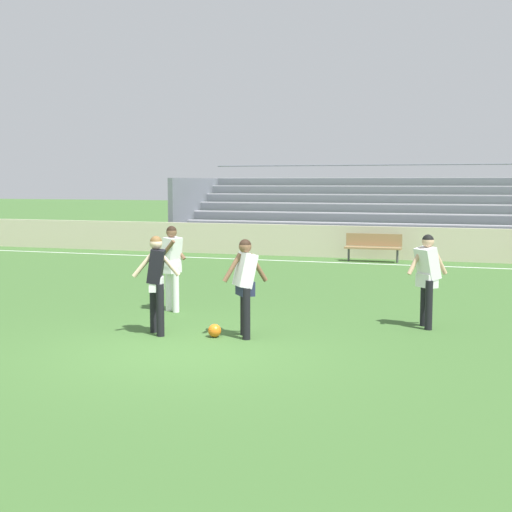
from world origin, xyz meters
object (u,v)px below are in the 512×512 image
at_px(bench_near_wall_gap, 373,245).
at_px(player_white_dropping_back, 245,279).
at_px(player_white_wide_right, 172,261).
at_px(player_white_overlapping, 427,273).
at_px(player_dark_deep_cover, 156,276).
at_px(soccer_ball, 215,331).
at_px(bleacher_stand, 475,213).

bearing_deg(bench_near_wall_gap, player_white_dropping_back, -91.35).
bearing_deg(player_white_wide_right, player_white_overlapping, -0.45).
bearing_deg(bench_near_wall_gap, player_dark_deep_cover, -98.35).
xyz_separation_m(player_white_dropping_back, player_white_wide_right, (-2.14, 1.75, 0.05)).
height_order(player_dark_deep_cover, soccer_ball, player_dark_deep_cover).
relative_size(player_white_wide_right, player_white_overlapping, 1.03).
distance_m(player_white_wide_right, player_white_overlapping, 4.91).
xyz_separation_m(bleacher_stand, player_dark_deep_cover, (-4.76, -16.28, -0.44)).
bearing_deg(player_white_wide_right, bench_near_wall_gap, 76.44).
bearing_deg(player_white_dropping_back, player_white_wide_right, 140.68).
relative_size(bench_near_wall_gap, soccer_ball, 8.18).
bearing_deg(player_white_wide_right, soccer_ball, -49.07).
bearing_deg(player_white_overlapping, bench_near_wall_gap, 103.97).
xyz_separation_m(bench_near_wall_gap, player_dark_deep_cover, (-1.76, -12.01, 0.44)).
bearing_deg(bleacher_stand, player_white_overlapping, -92.00).
distance_m(player_dark_deep_cover, player_white_wide_right, 2.11).
bearing_deg(player_white_wide_right, bleacher_stand, 69.24).
height_order(player_white_dropping_back, soccer_ball, player_white_dropping_back).
xyz_separation_m(bleacher_stand, soccer_ball, (-3.76, -16.18, -1.32)).
relative_size(bleacher_stand, bench_near_wall_gap, 12.28).
bearing_deg(player_dark_deep_cover, bleacher_stand, 73.70).
xyz_separation_m(player_dark_deep_cover, soccer_ball, (1.00, 0.09, -0.88)).
bearing_deg(player_white_wide_right, player_dark_deep_cover, -71.98).
height_order(player_white_dropping_back, player_dark_deep_cover, player_dark_deep_cover).
xyz_separation_m(player_dark_deep_cover, player_white_wide_right, (-0.65, 2.00, 0.03)).
height_order(player_dark_deep_cover, player_white_wide_right, player_white_wide_right).
bearing_deg(player_dark_deep_cover, player_white_overlapping, 24.74).
height_order(player_white_wide_right, soccer_ball, player_white_wide_right).
xyz_separation_m(player_white_dropping_back, soccer_ball, (-0.48, -0.16, -0.86)).
height_order(bench_near_wall_gap, player_white_dropping_back, player_white_dropping_back).
relative_size(player_white_dropping_back, player_dark_deep_cover, 0.98).
height_order(bleacher_stand, player_white_wide_right, bleacher_stand).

